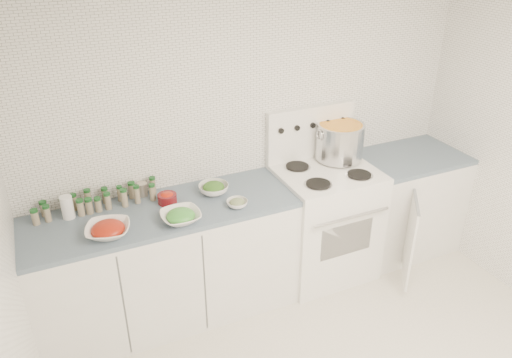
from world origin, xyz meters
name	(u,v)px	position (x,y,z in m)	size (l,w,h in m)	color
room_walls	(379,174)	(0.00, 0.00, 1.56)	(3.54, 3.04, 2.52)	white
counter_left	(168,263)	(-0.82, 1.19, 0.45)	(1.85, 0.62, 0.90)	white
stove	(323,218)	(0.48, 1.19, 0.50)	(0.76, 0.70, 1.36)	white
counter_right	(403,202)	(1.30, 1.19, 0.45)	(0.89, 0.95, 0.90)	white
stock_pot	(340,140)	(0.67, 1.33, 1.10)	(0.40, 0.38, 0.29)	silver
bowl_tomato	(108,229)	(-1.21, 1.04, 0.94)	(0.34, 0.34, 0.09)	white
bowl_snowpea	(181,216)	(-0.75, 1.01, 0.94)	(0.26, 0.26, 0.09)	white
bowl_broccoli	(214,188)	(-0.42, 1.27, 0.94)	(0.26, 0.26, 0.09)	white
bowl_zucchini	(237,203)	(-0.34, 1.03, 0.93)	(0.16, 0.16, 0.06)	white
bowl_pepper	(167,198)	(-0.76, 1.27, 0.94)	(0.13, 0.13, 0.08)	#5F1014
salt_canister	(67,207)	(-1.41, 1.35, 0.98)	(0.08, 0.08, 0.16)	white
tin_can	(142,189)	(-0.90, 1.45, 0.95)	(0.07, 0.07, 0.10)	#AB9F91
spice_cluster	(99,200)	(-1.21, 1.40, 0.96)	(0.84, 0.15, 0.14)	gray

